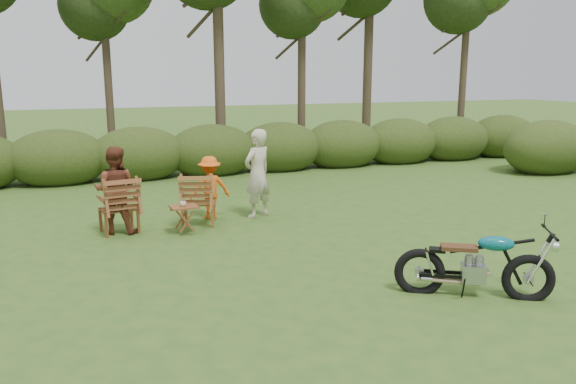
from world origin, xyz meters
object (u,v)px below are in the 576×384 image
object	(u,v)px
child	(211,218)
adult_b	(118,233)
lawn_chair_right	(199,224)
lawn_chair_left	(120,232)
adult_a	(258,217)
motorcycle	(472,295)
side_table	(184,220)
cup	(183,204)

from	to	relation	value
child	adult_b	bearing A→B (deg)	10.52
lawn_chair_right	lawn_chair_left	distance (m)	1.44
adult_a	motorcycle	bearing A→B (deg)	78.28
adult_a	adult_b	distance (m)	2.69
lawn_chair_right	adult_a	bearing A→B (deg)	-155.20
lawn_chair_left	child	size ratio (longest dim) A/B	0.84
child	lawn_chair_left	bearing A→B (deg)	10.10
side_table	cup	size ratio (longest dim) A/B	4.50
side_table	cup	distance (m)	0.30
motorcycle	adult_a	world-z (taller)	adult_a
lawn_chair_left	adult_b	world-z (taller)	adult_b
lawn_chair_left	motorcycle	bearing A→B (deg)	121.62
adult_b	child	bearing A→B (deg)	-146.29
lawn_chair_left	adult_a	bearing A→B (deg)	174.44
adult_b	motorcycle	bearing A→B (deg)	151.73
cup	adult_a	size ratio (longest dim) A/B	0.06
lawn_chair_left	adult_a	world-z (taller)	adult_a
side_table	child	xyz separation A→B (m)	(0.66, 0.90, -0.25)
cup	child	bearing A→B (deg)	53.41
motorcycle	cup	world-z (taller)	cup
lawn_chair_left	cup	size ratio (longest dim) A/B	9.14
adult_b	cup	bearing A→B (deg)	176.37
lawn_chair_right	motorcycle	bearing A→B (deg)	136.50
lawn_chair_right	lawn_chair_left	bearing A→B (deg)	18.31
child	adult_a	bearing A→B (deg)	163.12
cup	adult_b	size ratio (longest dim) A/B	0.07
lawn_chair_right	side_table	world-z (taller)	side_table
side_table	adult_b	distance (m)	1.23
motorcycle	adult_b	distance (m)	6.11
motorcycle	lawn_chair_left	bearing A→B (deg)	161.80
lawn_chair_left	child	xyz separation A→B (m)	(1.74, 0.42, 0.00)
lawn_chair_left	side_table	distance (m)	1.21
motorcycle	lawn_chair_right	size ratio (longest dim) A/B	1.87
adult_a	lawn_chair_left	bearing A→B (deg)	-23.75
side_table	adult_a	size ratio (longest dim) A/B	0.29
lawn_chair_right	cup	distance (m)	0.85
motorcycle	adult_a	size ratio (longest dim) A/B	1.07
motorcycle	child	world-z (taller)	child
lawn_chair_left	adult_a	xyz separation A→B (m)	(2.64, 0.20, 0.00)
adult_a	child	world-z (taller)	adult_a
lawn_chair_left	cup	bearing A→B (deg)	144.94
lawn_chair_right	child	distance (m)	0.49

